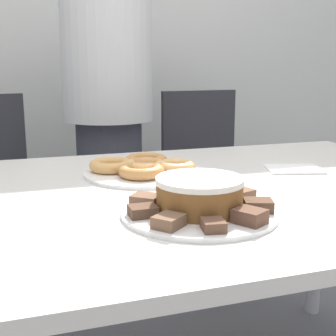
# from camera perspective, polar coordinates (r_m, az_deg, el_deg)

# --- Properties ---
(wall_back) EXTENTS (8.00, 0.05, 2.60)m
(wall_back) POSITION_cam_1_polar(r_m,az_deg,el_deg) (2.74, -11.47, 17.76)
(wall_back) COLOR silver
(wall_back) RESTS_ON ground_plane
(table) EXTENTS (1.75, 1.05, 0.73)m
(table) POSITION_cam_1_polar(r_m,az_deg,el_deg) (1.20, -0.42, -5.99)
(table) COLOR silver
(table) RESTS_ON ground_plane
(person_standing) EXTENTS (0.39, 0.39, 1.61)m
(person_standing) POSITION_cam_1_polar(r_m,az_deg,el_deg) (2.09, -7.29, 6.99)
(person_standing) COLOR #383842
(person_standing) RESTS_ON ground_plane
(office_chair_right) EXTENTS (0.47, 0.47, 0.91)m
(office_chair_right) POSITION_cam_1_polar(r_m,az_deg,el_deg) (2.30, 5.24, -2.64)
(office_chair_right) COLOR black
(office_chair_right) RESTS_ON ground_plane
(plate_cake) EXTENTS (0.33, 0.33, 0.01)m
(plate_cake) POSITION_cam_1_polar(r_m,az_deg,el_deg) (0.98, 3.83, -5.44)
(plate_cake) COLOR white
(plate_cake) RESTS_ON table
(plate_donuts) EXTENTS (0.35, 0.35, 0.01)m
(plate_donuts) POSITION_cam_1_polar(r_m,az_deg,el_deg) (1.34, -2.81, -0.60)
(plate_donuts) COLOR white
(plate_donuts) RESTS_ON table
(frosted_cake) EXTENTS (0.18, 0.18, 0.07)m
(frosted_cake) POSITION_cam_1_polar(r_m,az_deg,el_deg) (0.97, 3.87, -3.18)
(frosted_cake) COLOR brown
(frosted_cake) RESTS_ON plate_cake
(lamington_0) EXTENTS (0.06, 0.07, 0.03)m
(lamington_0) POSITION_cam_1_polar(r_m,az_deg,el_deg) (1.10, 4.73, -2.59)
(lamington_0) COLOR #513828
(lamington_0) RESTS_ON plate_cake
(lamington_1) EXTENTS (0.06, 0.07, 0.02)m
(lamington_1) POSITION_cam_1_polar(r_m,az_deg,el_deg) (1.08, 0.40, -2.93)
(lamington_1) COLOR #513828
(lamington_1) RESTS_ON plate_cake
(lamington_2) EXTENTS (0.08, 0.08, 0.02)m
(lamington_2) POSITION_cam_1_polar(r_m,az_deg,el_deg) (1.02, -2.70, -3.84)
(lamington_2) COLOR brown
(lamington_2) RESTS_ON plate_cake
(lamington_3) EXTENTS (0.06, 0.05, 0.02)m
(lamington_3) POSITION_cam_1_polar(r_m,az_deg,el_deg) (0.94, -3.09, -5.26)
(lamington_3) COLOR #513828
(lamington_3) RESTS_ON plate_cake
(lamington_4) EXTENTS (0.07, 0.07, 0.02)m
(lamington_4) POSITION_cam_1_polar(r_m,az_deg,el_deg) (0.88, 0.08, -6.51)
(lamington_4) COLOR brown
(lamington_4) RESTS_ON plate_cake
(lamington_5) EXTENTS (0.05, 0.05, 0.02)m
(lamington_5) POSITION_cam_1_polar(r_m,az_deg,el_deg) (0.87, 5.54, -6.95)
(lamington_5) COLOR brown
(lamington_5) RESTS_ON plate_cake
(lamington_6) EXTENTS (0.07, 0.07, 0.03)m
(lamington_6) POSITION_cam_1_polar(r_m,az_deg,el_deg) (0.91, 9.94, -5.82)
(lamington_6) COLOR brown
(lamington_6) RESTS_ON plate_cake
(lamington_7) EXTENTS (0.07, 0.07, 0.02)m
(lamington_7) POSITION_cam_1_polar(r_m,az_deg,el_deg) (0.99, 10.94, -4.49)
(lamington_7) COLOR #513828
(lamington_7) RESTS_ON plate_cake
(lamington_8) EXTENTS (0.07, 0.06, 0.02)m
(lamington_8) POSITION_cam_1_polar(r_m,az_deg,el_deg) (1.06, 8.75, -3.25)
(lamington_8) COLOR brown
(lamington_8) RESTS_ON plate_cake
(donut_0) EXTENTS (0.12, 0.12, 0.03)m
(donut_0) POSITION_cam_1_polar(r_m,az_deg,el_deg) (1.33, -2.81, 0.28)
(donut_0) COLOR #E5AD66
(donut_0) RESTS_ON plate_donuts
(donut_1) EXTENTS (0.13, 0.13, 0.03)m
(donut_1) POSITION_cam_1_polar(r_m,az_deg,el_deg) (1.27, -3.27, -0.36)
(donut_1) COLOR #C68447
(donut_1) RESTS_ON plate_donuts
(donut_2) EXTENTS (0.11, 0.11, 0.03)m
(donut_2) POSITION_cam_1_polar(r_m,az_deg,el_deg) (1.32, 0.99, 0.19)
(donut_2) COLOR #E5AD66
(donut_2) RESTS_ON plate_donuts
(donut_3) EXTENTS (0.13, 0.13, 0.03)m
(donut_3) POSITION_cam_1_polar(r_m,az_deg,el_deg) (1.39, -2.69, 0.87)
(donut_3) COLOR #C68447
(donut_3) RESTS_ON plate_donuts
(donut_4) EXTENTS (0.13, 0.13, 0.03)m
(donut_4) POSITION_cam_1_polar(r_m,az_deg,el_deg) (1.35, -6.93, 0.33)
(donut_4) COLOR tan
(donut_4) RESTS_ON plate_donuts
(napkin) EXTENTS (0.19, 0.17, 0.01)m
(napkin) POSITION_cam_1_polar(r_m,az_deg,el_deg) (1.44, 15.07, -0.12)
(napkin) COLOR white
(napkin) RESTS_ON table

